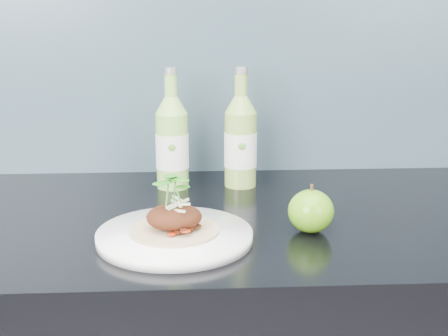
{
  "coord_description": "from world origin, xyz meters",
  "views": [
    {
      "loc": [
        -0.06,
        0.66,
        1.26
      ],
      "look_at": [
        -0.01,
        1.63,
        1.0
      ],
      "focal_mm": 50.0,
      "sensor_mm": 36.0,
      "label": 1
    }
  ],
  "objects_px": {
    "cider_bottle_left": "(172,143)",
    "cider_bottle_right": "(241,141)",
    "green_apple": "(311,211)",
    "dinner_plate": "(175,236)"
  },
  "relations": [
    {
      "from": "dinner_plate",
      "to": "green_apple",
      "type": "relative_size",
      "value": 3.31
    },
    {
      "from": "green_apple",
      "to": "cider_bottle_left",
      "type": "xyz_separation_m",
      "value": [
        -0.23,
        0.26,
        0.06
      ]
    },
    {
      "from": "dinner_plate",
      "to": "green_apple",
      "type": "bearing_deg",
      "value": 7.56
    },
    {
      "from": "green_apple",
      "to": "cider_bottle_left",
      "type": "distance_m",
      "value": 0.35
    },
    {
      "from": "green_apple",
      "to": "cider_bottle_left",
      "type": "relative_size",
      "value": 0.4
    },
    {
      "from": "dinner_plate",
      "to": "cider_bottle_right",
      "type": "relative_size",
      "value": 1.32
    },
    {
      "from": "cider_bottle_left",
      "to": "cider_bottle_right",
      "type": "height_order",
      "value": "same"
    },
    {
      "from": "dinner_plate",
      "to": "cider_bottle_right",
      "type": "distance_m",
      "value": 0.33
    },
    {
      "from": "cider_bottle_left",
      "to": "cider_bottle_right",
      "type": "relative_size",
      "value": 1.0
    },
    {
      "from": "green_apple",
      "to": "cider_bottle_right",
      "type": "distance_m",
      "value": 0.29
    }
  ]
}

